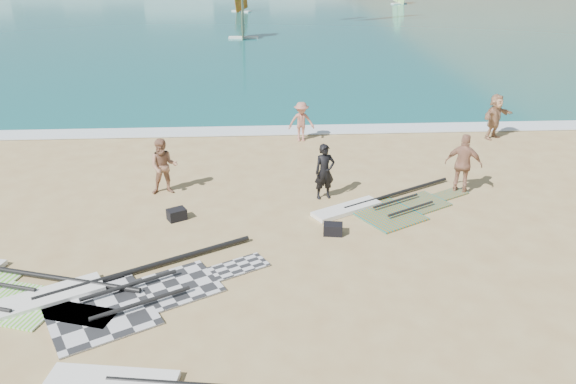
{
  "coord_description": "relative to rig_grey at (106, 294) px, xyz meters",
  "views": [
    {
      "loc": [
        -0.28,
        -9.33,
        6.93
      ],
      "look_at": [
        0.49,
        4.0,
        1.0
      ],
      "focal_mm": 35.0,
      "sensor_mm": 36.0,
      "label": 1
    }
  ],
  "objects": [
    {
      "name": "ground",
      "position": [
        3.6,
        -0.96,
        -0.05
      ],
      "size": [
        300.0,
        300.0,
        0.0
      ],
      "primitive_type": "plane",
      "color": "tan",
      "rests_on": "ground"
    },
    {
      "name": "surf_line",
      "position": [
        3.6,
        11.34,
        -0.05
      ],
      "size": [
        300.0,
        1.2,
        0.04
      ],
      "primitive_type": "cube",
      "color": "white",
      "rests_on": "ground"
    },
    {
      "name": "rig_grey",
      "position": [
        0.0,
        0.0,
        0.0
      ],
      "size": [
        6.3,
        4.32,
        0.2
      ],
      "rotation": [
        0.0,
        0.0,
        0.5
      ],
      "color": "#292A2C",
      "rests_on": "ground"
    },
    {
      "name": "rig_orange",
      "position": [
        6.86,
        3.97,
        -0.0
      ],
      "size": [
        4.94,
        3.42,
        0.2
      ],
      "rotation": [
        0.0,
        0.0,
        0.51
      ],
      "color": "orange",
      "rests_on": "ground"
    },
    {
      "name": "gear_bag_near",
      "position": [
        1.08,
        3.61,
        0.1
      ],
      "size": [
        0.59,
        0.54,
        0.31
      ],
      "primitive_type": "cube",
      "rotation": [
        0.0,
        0.0,
        0.49
      ],
      "color": "black",
      "rests_on": "ground"
    },
    {
      "name": "gear_bag_far",
      "position": [
        5.23,
        2.51,
        0.1
      ],
      "size": [
        0.54,
        0.41,
        0.29
      ],
      "primitive_type": "cube",
      "rotation": [
        0.0,
        0.0,
        -0.15
      ],
      "color": "black",
      "rests_on": "ground"
    },
    {
      "name": "person_wetsuit",
      "position": [
        5.26,
        4.8,
        0.78
      ],
      "size": [
        0.69,
        0.53,
        1.67
      ],
      "primitive_type": "imported",
      "rotation": [
        0.0,
        0.0,
        0.24
      ],
      "color": "black",
      "rests_on": "ground"
    },
    {
      "name": "beachgoer_left",
      "position": [
        0.53,
        5.43,
        0.81
      ],
      "size": [
        0.9,
        0.73,
        1.72
      ],
      "primitive_type": "imported",
      "rotation": [
        0.0,
        0.0,
        0.1
      ],
      "color": "#A06F54",
      "rests_on": "ground"
    },
    {
      "name": "beachgoer_mid",
      "position": [
        5.01,
        10.11,
        0.71
      ],
      "size": [
        1.0,
        0.6,
        1.51
      ],
      "primitive_type": "imported",
      "rotation": [
        0.0,
        0.0,
        0.04
      ],
      "color": "#B6705E",
      "rests_on": "ground"
    },
    {
      "name": "beachgoer_back",
      "position": [
        9.44,
        4.96,
        0.87
      ],
      "size": [
        1.17,
        0.87,
        1.84
      ],
      "primitive_type": "imported",
      "rotation": [
        0.0,
        0.0,
        2.7
      ],
      "color": "#A9755C",
      "rests_on": "ground"
    },
    {
      "name": "beachgoer_right",
      "position": [
        12.44,
        9.99,
        0.82
      ],
      "size": [
        1.64,
        1.31,
        1.74
      ],
      "primitive_type": "imported",
      "rotation": [
        0.0,
        0.0,
        0.57
      ],
      "color": "tan",
      "rests_on": "ground"
    },
    {
      "name": "windsurfer_left",
      "position": [
        2.41,
        35.45,
        1.19
      ],
      "size": [
        2.33,
        2.82,
        4.21
      ],
      "rotation": [
        0.0,
        0.0,
        -0.05
      ],
      "color": "white",
      "rests_on": "ground"
    },
    {
      "name": "windsurfer_centre",
      "position": [
        1.9,
        54.47,
        1.14
      ],
      "size": [
        2.18,
        2.3,
        3.97
      ],
      "rotation": [
        0.0,
        0.0,
        -0.55
      ],
      "color": "white",
      "rests_on": "ground"
    }
  ]
}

